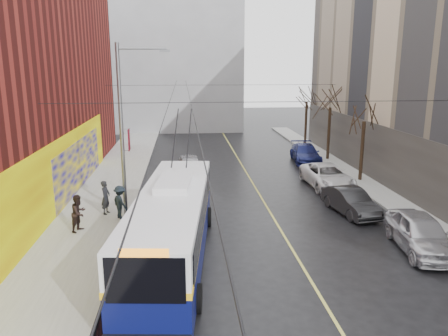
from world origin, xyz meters
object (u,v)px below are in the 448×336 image
at_px(tree_far, 307,94).
at_px(pedestrian_b, 79,213).
at_px(trolleybus, 172,224).
at_px(parked_car_b, 350,201).
at_px(streetlight_pole, 125,127).
at_px(tree_mid, 331,98).
at_px(parked_car_c, 327,176).
at_px(following_car, 190,166).
at_px(pedestrian_a, 106,197).
at_px(parked_car_d, 305,153).
at_px(pedestrian_c, 120,202).
at_px(parked_car_a, 420,233).
at_px(tree_near, 365,110).

relative_size(tree_far, pedestrian_b, 3.65).
distance_m(trolleybus, parked_car_b, 10.76).
distance_m(streetlight_pole, trolleybus, 6.77).
distance_m(tree_mid, parked_car_b, 14.54).
bearing_deg(streetlight_pole, parked_car_c, 21.42).
bearing_deg(following_car, streetlight_pole, -113.17).
relative_size(trolleybus, pedestrian_a, 6.74).
height_order(parked_car_d, following_car, following_car).
relative_size(trolleybus, pedestrian_b, 6.77).
height_order(streetlight_pole, trolleybus, streetlight_pole).
bearing_deg(parked_car_c, pedestrian_c, -159.21).
xyz_separation_m(tree_far, parked_car_a, (-2.00, -25.44, -4.33)).
bearing_deg(pedestrian_c, parked_car_b, -126.52).
distance_m(tree_near, tree_mid, 7.01).
distance_m(tree_near, parked_car_d, 8.01).
height_order(streetlight_pole, pedestrian_a, streetlight_pole).
relative_size(tree_mid, tree_far, 1.02).
bearing_deg(pedestrian_c, streetlight_pole, -75.35).
distance_m(trolleybus, pedestrian_a, 6.86).
relative_size(following_car, pedestrian_c, 2.58).
bearing_deg(tree_mid, parked_car_c, -108.56).
height_order(parked_car_b, parked_car_d, parked_car_d).
distance_m(parked_car_b, parked_car_d, 12.95).
bearing_deg(following_car, pedestrian_a, -121.01).
bearing_deg(parked_car_d, trolleybus, -115.09).
relative_size(tree_far, trolleybus, 0.54).
distance_m(trolleybus, pedestrian_b, 5.65).
height_order(tree_mid, trolleybus, tree_mid).
relative_size(streetlight_pole, tree_near, 1.41).
relative_size(tree_far, parked_car_b, 1.56).
bearing_deg(tree_mid, tree_near, -90.00).
distance_m(parked_car_a, pedestrian_c, 14.39).
bearing_deg(pedestrian_c, tree_near, -104.00).
height_order(pedestrian_a, pedestrian_b, pedestrian_a).
bearing_deg(pedestrian_c, tree_mid, -85.65).
relative_size(parked_car_a, parked_car_b, 1.13).
height_order(parked_car_c, following_car, following_car).
bearing_deg(tree_mid, pedestrian_b, -138.84).
xyz_separation_m(streetlight_pole, pedestrian_c, (-0.36, -0.45, -3.82)).
bearing_deg(following_car, parked_car_c, -24.12).
relative_size(parked_car_b, pedestrian_b, 2.35).
bearing_deg(pedestrian_c, tree_far, -73.76).
distance_m(tree_near, parked_car_b, 8.36).
xyz_separation_m(parked_car_b, pedestrian_b, (-14.02, -1.62, 0.35)).
relative_size(parked_car_a, pedestrian_a, 2.65).
height_order(tree_mid, pedestrian_c, tree_mid).
relative_size(tree_far, following_car, 1.46).
height_order(pedestrian_b, pedestrian_c, pedestrian_b).
distance_m(trolleybus, parked_car_a, 10.73).
relative_size(parked_car_d, pedestrian_a, 2.82).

